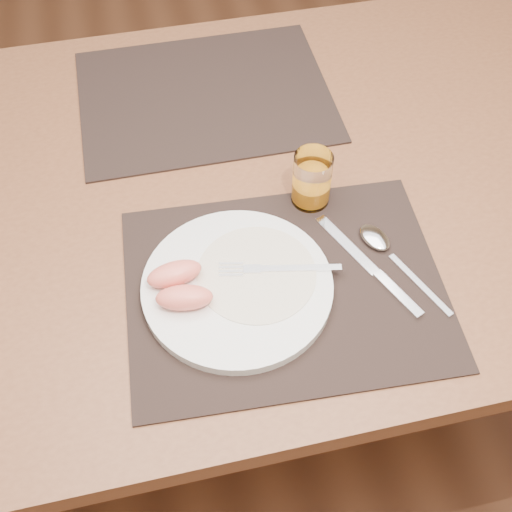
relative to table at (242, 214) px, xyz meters
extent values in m
plane|color=brown|center=(0.00, 0.00, -0.67)|extent=(5.00, 5.00, 0.00)
cube|color=brown|center=(0.00, 0.00, 0.06)|extent=(1.40, 0.90, 0.04)
cylinder|color=brown|center=(0.62, 0.37, -0.31)|extent=(0.06, 0.06, 0.71)
cube|color=black|center=(0.02, -0.22, 0.09)|extent=(0.47, 0.38, 0.00)
cube|color=black|center=(-0.02, 0.22, 0.09)|extent=(0.45, 0.35, 0.00)
cylinder|color=white|center=(-0.05, -0.21, 0.10)|extent=(0.27, 0.27, 0.02)
cylinder|color=white|center=(-0.02, -0.20, 0.10)|extent=(0.17, 0.17, 0.00)
cube|color=silver|center=(0.04, -0.21, 0.11)|extent=(0.11, 0.03, 0.00)
cube|color=silver|center=(-0.02, -0.19, 0.11)|extent=(0.03, 0.02, 0.00)
cube|color=silver|center=(-0.05, -0.19, 0.11)|extent=(0.04, 0.03, 0.00)
cube|color=silver|center=(0.13, -0.17, 0.09)|extent=(0.07, 0.13, 0.00)
cube|color=silver|center=(0.17, -0.27, 0.09)|extent=(0.05, 0.09, 0.01)
cube|color=silver|center=(0.21, -0.26, 0.09)|extent=(0.05, 0.12, 0.00)
ellipsoid|color=silver|center=(0.17, -0.17, 0.09)|extent=(0.05, 0.07, 0.01)
cylinder|color=white|center=(0.10, -0.07, 0.13)|extent=(0.06, 0.06, 0.09)
cylinder|color=orange|center=(0.10, -0.07, 0.11)|extent=(0.05, 0.05, 0.03)
ellipsoid|color=#F77B65|center=(-0.13, -0.23, 0.12)|extent=(0.08, 0.05, 0.03)
ellipsoid|color=#F77B65|center=(-0.13, -0.19, 0.12)|extent=(0.08, 0.05, 0.03)
camera|label=1|loc=(-0.14, -0.71, 0.84)|focal=45.00mm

